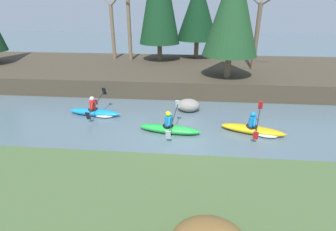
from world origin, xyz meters
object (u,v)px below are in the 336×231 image
at_px(kayaker_lead, 255,130).
at_px(kayaker_trailing, 96,112).
at_px(boulder_midstream, 188,105).
at_px(kayaker_middle, 170,128).

xyz_separation_m(kayaker_lead, kayaker_trailing, (-7.57, 1.33, 0.00)).
relative_size(kayaker_lead, kayaker_trailing, 0.99).
bearing_deg(boulder_midstream, kayaker_lead, -38.57).
bearing_deg(kayaker_trailing, boulder_midstream, 19.37).
bearing_deg(boulder_midstream, kayaker_middle, -106.38).
bearing_deg(kayaker_middle, boulder_midstream, 81.70).
height_order(kayaker_middle, boulder_midstream, kayaker_middle).
xyz_separation_m(kayaker_lead, kayaker_middle, (-3.71, -0.24, 0.02)).
relative_size(kayaker_middle, boulder_midstream, 2.38).
bearing_deg(kayaker_middle, kayaker_trailing, 165.91).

